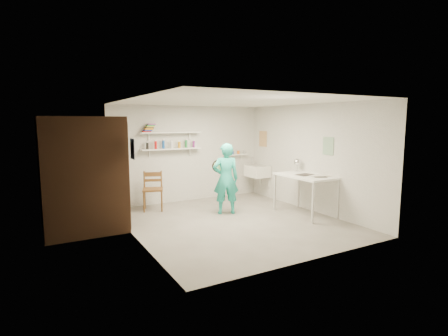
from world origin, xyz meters
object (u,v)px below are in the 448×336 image
belfast_sink (257,171)px  desk_lamp (297,162)px  work_table (305,195)px  man (226,179)px  wooden_chair (153,189)px  wall_clock (218,166)px

belfast_sink → desk_lamp: desk_lamp is taller
belfast_sink → work_table: 2.00m
man → desk_lamp: man is taller
belfast_sink → wooden_chair: bearing=-179.9°
desk_lamp → man: bearing=167.0°
wall_clock → man: bearing=-50.2°
wall_clock → wooden_chair: (-1.23, 0.86, -0.55)m
belfast_sink → wall_clock: bearing=-152.4°
man → wooden_chair: (-1.31, 1.06, -0.29)m
wooden_chair → desk_lamp: bearing=-6.3°
belfast_sink → man: 1.90m
belfast_sink → wooden_chair: wooden_chair is taller
desk_lamp → belfast_sink: bearing=94.1°
wall_clock → belfast_sink: bearing=47.4°
desk_lamp → work_table: bearing=-112.4°
wall_clock → desk_lamp: (1.75, -0.59, 0.05)m
belfast_sink → wooden_chair: 2.89m
wooden_chair → work_table: (2.77, -1.97, -0.05)m
belfast_sink → man: (-1.57, -1.07, 0.07)m
belfast_sink → wall_clock: wall_clock is taller
wooden_chair → desk_lamp: desk_lamp is taller
wooden_chair → man: bearing=-19.5°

